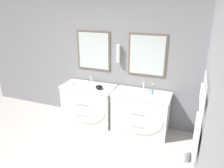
# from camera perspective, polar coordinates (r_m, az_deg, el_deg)

# --- Properties ---
(wall_back) EXTENTS (5.72, 0.15, 2.60)m
(wall_back) POSITION_cam_1_polar(r_m,az_deg,el_deg) (4.54, -3.54, 6.80)
(wall_back) COLOR slate
(wall_back) RESTS_ON ground_plane
(wall_right) EXTENTS (0.13, 4.28, 2.60)m
(wall_right) POSITION_cam_1_polar(r_m,az_deg,el_deg) (2.99, 23.99, -2.65)
(wall_right) COLOR slate
(wall_right) RESTS_ON ground_plane
(vanity_left) EXTENTS (1.07, 0.60, 0.79)m
(vanity_left) POSITION_cam_1_polar(r_m,az_deg,el_deg) (4.58, -6.20, -5.16)
(vanity_left) COLOR white
(vanity_left) RESTS_ON ground_plane
(vanity_right) EXTENTS (1.07, 0.60, 0.79)m
(vanity_right) POSITION_cam_1_polar(r_m,az_deg,el_deg) (4.23, 7.38, -7.49)
(vanity_right) COLOR white
(vanity_right) RESTS_ON ground_plane
(faucet_left) EXTENTS (0.17, 0.12, 0.19)m
(faucet_left) POSITION_cam_1_polar(r_m,az_deg,el_deg) (4.53, -5.48, 1.15)
(faucet_left) COLOR silver
(faucet_left) RESTS_ON vanity_left
(faucet_right) EXTENTS (0.17, 0.12, 0.19)m
(faucet_right) POSITION_cam_1_polar(r_m,az_deg,el_deg) (4.18, 8.23, -0.67)
(faucet_right) COLOR silver
(faucet_right) RESTS_ON vanity_right
(toiletry_bottle) EXTENTS (0.06, 0.06, 0.17)m
(toiletry_bottle) POSITION_cam_1_polar(r_m,az_deg,el_deg) (4.51, -10.58, 0.66)
(toiletry_bottle) COLOR silver
(toiletry_bottle) RESTS_ON vanity_left
(amenity_bowl) EXTENTS (0.14, 0.14, 0.09)m
(amenity_bowl) POSITION_cam_1_polar(r_m,az_deg,el_deg) (4.24, -3.40, -0.81)
(amenity_bowl) COLOR black
(amenity_bowl) RESTS_ON vanity_left
(flower_vase) EXTENTS (0.04, 0.04, 0.22)m
(flower_vase) POSITION_cam_1_polar(r_m,az_deg,el_deg) (4.05, 10.54, -1.51)
(flower_vase) COLOR teal
(flower_vase) RESTS_ON vanity_right
(soap_dish) EXTENTS (0.10, 0.07, 0.04)m
(soap_dish) POSITION_cam_1_polar(r_m,az_deg,el_deg) (4.03, 2.76, -2.38)
(soap_dish) COLOR white
(soap_dish) RESTS_ON vanity_right
(waste_bin) EXTENTS (0.19, 0.19, 0.20)m
(waste_bin) POSITION_cam_1_polar(r_m,az_deg,el_deg) (3.85, 18.35, -16.87)
(waste_bin) COLOR #B7B7BC
(waste_bin) RESTS_ON ground_plane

